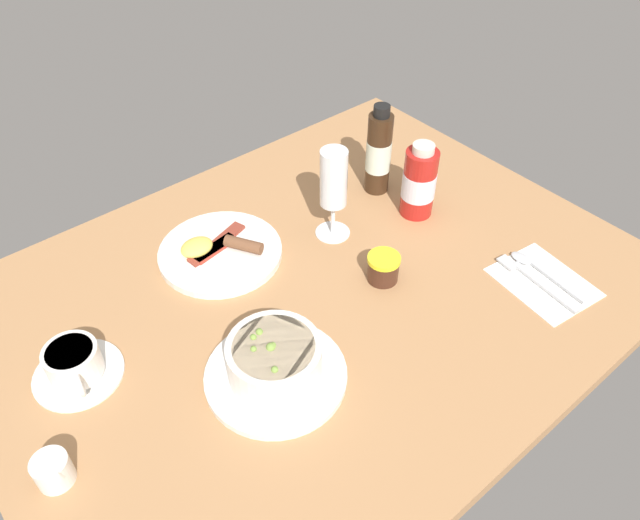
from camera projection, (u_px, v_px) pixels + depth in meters
The scene contains 10 objects.
ground_plane at pixel (314, 294), 106.23cm from camera, with size 110.00×84.00×3.00cm, color #B27F51.
porridge_bowl at pixel (275, 363), 88.97cm from camera, with size 21.28×21.28×8.24cm.
cutlery_setting at pixel (542, 280), 106.30cm from camera, with size 14.92×17.62×0.90cm.
coffee_cup at pixel (75, 365), 89.96cm from camera, with size 13.42×13.45×5.74cm.
creamer_jug at pixel (53, 471), 78.07cm from camera, with size 4.80×5.79×5.03cm.
wine_glass at pixel (334, 183), 108.13cm from camera, with size 6.56×6.56×18.09cm.
jam_jar at pixel (383, 268), 105.21cm from camera, with size 5.72×5.72×5.02cm.
sauce_bottle_red at pixel (419, 182), 115.87cm from camera, with size 6.44×6.44×15.32cm.
sauce_bottle_brown at pixel (379, 153), 120.40cm from camera, with size 4.99×4.99×18.94cm.
breakfast_plate at pixel (219, 251), 110.65cm from camera, with size 22.33×22.33×3.70cm.
Camera 1 is at (-46.43, -57.39, 75.12)cm, focal length 34.37 mm.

